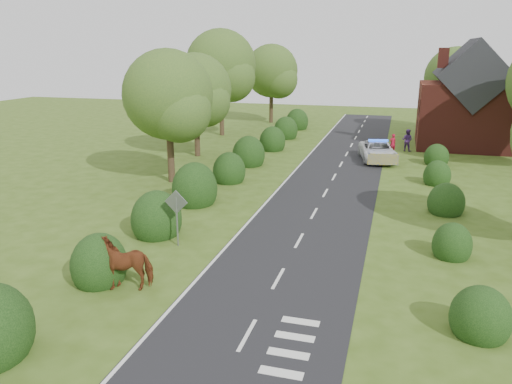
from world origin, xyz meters
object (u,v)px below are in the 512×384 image
(pedestrian_red, at_px, (393,143))
(cow, at_px, (128,265))
(road_sign, at_px, (176,210))
(police_van, at_px, (378,151))
(pedestrian_purple, at_px, (407,140))

(pedestrian_red, bearing_deg, cow, 42.27)
(cow, bearing_deg, pedestrian_red, 141.89)
(road_sign, distance_m, pedestrian_red, 25.19)
(police_van, xyz_separation_m, pedestrian_purple, (2.19, 4.42, 0.19))
(pedestrian_red, bearing_deg, pedestrian_purple, -170.28)
(road_sign, relative_size, pedestrian_red, 1.62)
(road_sign, relative_size, pedestrian_purple, 1.36)
(road_sign, height_order, pedestrian_purple, road_sign)
(pedestrian_purple, bearing_deg, police_van, 84.46)
(pedestrian_red, distance_m, pedestrian_purple, 1.51)
(police_van, relative_size, pedestrian_red, 3.66)
(police_van, bearing_deg, pedestrian_purple, 52.35)
(cow, relative_size, pedestrian_purple, 1.19)
(pedestrian_purple, bearing_deg, cow, 91.91)
(cow, xyz_separation_m, police_van, (7.62, 24.21, -0.05))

